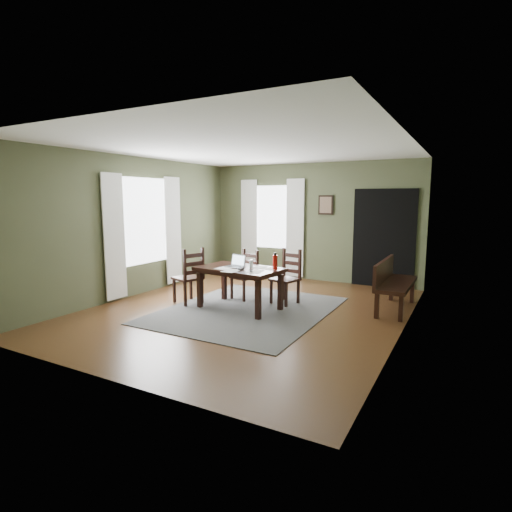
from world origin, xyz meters
The scene contains 26 objects.
ground centered at (0.00, 0.00, -0.01)m, with size 5.00×6.00×0.01m.
room_shell centered at (0.00, 0.00, 1.80)m, with size 5.02×6.02×2.71m.
rug centered at (0.00, 0.00, 0.01)m, with size 2.60×3.20×0.01m.
dining_table centered at (-0.16, 0.01, 0.64)m, with size 1.52×1.01×0.71m.
chair_end centered at (-1.13, -0.13, 0.50)m, with size 0.56×0.56×1.02m.
chair_back_left centered at (-0.43, 0.68, 0.45)m, with size 0.49×0.49×0.92m.
chair_back_right centered at (0.40, 0.74, 0.48)m, with size 0.52×0.52×0.98m.
bench centered at (2.14, 1.22, 0.51)m, with size 0.49×1.52×0.86m.
laptop centered at (-0.25, 0.04, 0.78)m, with size 0.35×0.29×0.21m.
computer_mouse centered at (-0.02, -0.19, 0.74)m, with size 0.06×0.10×0.03m, color #3F3F42.
tv_remote centered at (0.19, -0.23, 0.73)m, with size 0.04×0.16×0.02m, color black.
drinking_glass centered at (0.03, 0.08, 0.80)m, with size 0.06×0.06×0.14m, color silver.
water_bottle centered at (0.45, 0.14, 0.85)m, with size 0.09×0.09×0.28m.
paper_a centered at (-0.36, -0.16, 0.73)m, with size 0.24×0.31×0.00m, color white.
paper_b centered at (0.25, -0.19, 0.73)m, with size 0.23×0.30×0.00m, color white.
paper_c centered at (0.13, 0.19, 0.73)m, with size 0.24×0.31×0.00m, color white.
paper_d centered at (0.37, 0.16, 0.73)m, with size 0.20×0.27×0.00m, color white.
paper_e centered at (-0.12, -0.33, 0.73)m, with size 0.23×0.30×0.00m, color white.
window_left centered at (-2.47, 0.20, 1.45)m, with size 0.01×1.30×1.70m.
window_back centered at (-1.00, 2.97, 1.45)m, with size 1.00×0.01×1.50m.
curtain_left_near centered at (-2.44, -0.62, 1.20)m, with size 0.03×0.48×2.30m.
curtain_left_far centered at (-2.44, 1.02, 1.20)m, with size 0.03×0.48×2.30m.
curtain_back_left centered at (-1.62, 2.94, 1.20)m, with size 0.44×0.03×2.30m.
curtain_back_right centered at (-0.38, 2.94, 1.20)m, with size 0.44×0.03×2.30m.
framed_picture centered at (0.35, 2.97, 1.75)m, with size 0.34×0.03×0.44m.
doorway_back centered at (1.65, 2.97, 1.05)m, with size 1.30×0.03×2.10m.
Camera 1 is at (3.27, -5.76, 1.90)m, focal length 28.00 mm.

